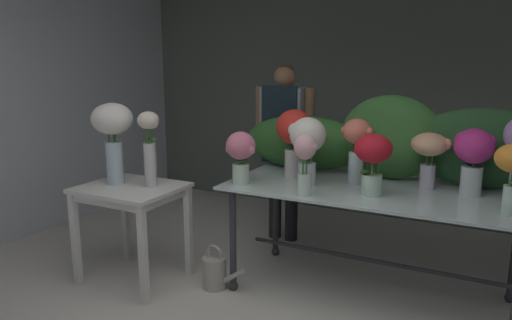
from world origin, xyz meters
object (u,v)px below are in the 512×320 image
at_px(vase_magenta_freesia, 473,154).
at_px(vase_cream_lisianthus_tall, 150,145).
at_px(vase_coral_roses, 356,144).
at_px(vase_white_roses_tall, 113,131).
at_px(display_table_glass, 372,204).
at_px(watering_can, 215,272).
at_px(vase_crimson_hydrangea, 373,157).
at_px(vase_blush_carnations, 305,159).
at_px(vase_rosy_dahlias, 241,153).
at_px(side_table_white, 131,199).
at_px(vase_ivory_lilies, 307,142).
at_px(vase_peach_anemones, 429,151).
at_px(vase_scarlet_peonies, 294,135).
at_px(florist, 284,134).

height_order(vase_magenta_freesia, vase_cream_lisianthus_tall, vase_cream_lisianthus_tall).
xyz_separation_m(vase_coral_roses, vase_white_roses_tall, (-1.68, -0.67, 0.07)).
xyz_separation_m(display_table_glass, watering_can, (-1.06, -0.41, -0.57)).
height_order(vase_white_roses_tall, vase_cream_lisianthus_tall, vase_white_roses_tall).
bearing_deg(vase_crimson_hydrangea, watering_can, -167.71).
relative_size(vase_blush_carnations, vase_cream_lisianthus_tall, 0.73).
bearing_deg(vase_rosy_dahlias, side_table_white, -161.33).
relative_size(vase_magenta_freesia, vase_ivory_lilies, 0.92).
xyz_separation_m(side_table_white, vase_blush_carnations, (1.33, 0.19, 0.40)).
bearing_deg(vase_ivory_lilies, vase_crimson_hydrangea, -6.92).
relative_size(vase_magenta_freesia, vase_peach_anemones, 1.13).
xyz_separation_m(display_table_glass, vase_scarlet_peonies, (-0.63, 0.07, 0.44)).
xyz_separation_m(display_table_glass, vase_magenta_freesia, (0.61, 0.13, 0.39)).
xyz_separation_m(vase_rosy_dahlias, watering_can, (-0.17, -0.11, -0.91)).
bearing_deg(vase_white_roses_tall, display_table_glass, 17.30).
height_order(florist, vase_peach_anemones, florist).
xyz_separation_m(vase_white_roses_tall, watering_can, (0.78, 0.17, -1.04)).
relative_size(vase_scarlet_peonies, vase_cream_lisianthus_tall, 0.92).
bearing_deg(vase_cream_lisianthus_tall, side_table_white, -156.92).
bearing_deg(vase_peach_anemones, vase_rosy_dahlias, -158.88).
xyz_separation_m(vase_magenta_freesia, vase_scarlet_peonies, (-1.24, -0.06, 0.05)).
distance_m(side_table_white, vase_peach_anemones, 2.20).
bearing_deg(display_table_glass, florist, 143.25).
distance_m(vase_crimson_hydrangea, vase_white_roses_tall, 1.91).
bearing_deg(vase_scarlet_peonies, vase_cream_lisianthus_tall, -147.50).
xyz_separation_m(side_table_white, vase_crimson_hydrangea, (1.72, 0.40, 0.41)).
distance_m(vase_magenta_freesia, vase_scarlet_peonies, 1.24).
relative_size(display_table_glass, vase_peach_anemones, 5.17).
xyz_separation_m(vase_magenta_freesia, vase_coral_roses, (-0.77, -0.04, 0.02)).
bearing_deg(watering_can, vase_blush_carnations, 1.98).
height_order(vase_scarlet_peonies, vase_peach_anemones, vase_scarlet_peonies).
distance_m(display_table_glass, vase_cream_lisianthus_tall, 1.67).
bearing_deg(florist, vase_blush_carnations, -59.99).
relative_size(florist, vase_blush_carnations, 4.00).
relative_size(vase_white_roses_tall, watering_can, 1.76).
xyz_separation_m(vase_magenta_freesia, vase_rosy_dahlias, (-1.50, -0.43, -0.05)).
bearing_deg(vase_crimson_hydrangea, vase_rosy_dahlias, -171.91).
relative_size(vase_cream_lisianthus_tall, watering_can, 1.61).
bearing_deg(side_table_white, vase_peach_anemones, 20.16).
bearing_deg(vase_scarlet_peonies, vase_white_roses_tall, -151.87).
bearing_deg(vase_ivory_lilies, side_table_white, -159.59).
bearing_deg(display_table_glass, vase_coral_roses, 149.56).
bearing_deg(vase_peach_anemones, vase_ivory_lilies, -160.24).
relative_size(vase_white_roses_tall, vase_cream_lisianthus_tall, 1.10).
bearing_deg(vase_coral_roses, vase_ivory_lilies, -145.36).
xyz_separation_m(vase_ivory_lilies, vase_peach_anemones, (0.79, 0.28, -0.05)).
bearing_deg(vase_rosy_dahlias, vase_ivory_lilies, 23.53).
height_order(florist, vase_white_roses_tall, florist).
height_order(vase_scarlet_peonies, vase_ivory_lilies, vase_scarlet_peonies).
height_order(vase_magenta_freesia, vase_crimson_hydrangea, vase_magenta_freesia).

